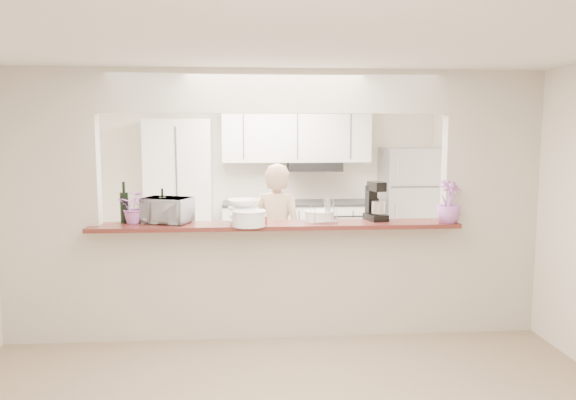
{
  "coord_description": "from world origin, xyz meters",
  "views": [
    {
      "loc": [
        -0.27,
        -5.18,
        1.94
      ],
      "look_at": [
        0.14,
        0.3,
        1.26
      ],
      "focal_mm": 35.0,
      "sensor_mm": 36.0,
      "label": 1
    }
  ],
  "objects": [
    {
      "name": "floor",
      "position": [
        0.0,
        0.0,
        0.0
      ],
      "size": [
        6.0,
        6.0,
        0.0
      ],
      "primitive_type": "plane",
      "color": "gray",
      "rests_on": "ground"
    },
    {
      "name": "tile_overlay",
      "position": [
        0.0,
        1.55,
        0.01
      ],
      "size": [
        5.0,
        2.9,
        0.01
      ],
      "primitive_type": "cube",
      "color": "silver",
      "rests_on": "floor"
    },
    {
      "name": "partition",
      "position": [
        0.0,
        0.0,
        1.48
      ],
      "size": [
        5.0,
        0.15,
        2.5
      ],
      "color": "beige",
      "rests_on": "floor"
    },
    {
      "name": "bar_counter",
      "position": [
        0.0,
        -0.0,
        0.58
      ],
      "size": [
        3.4,
        0.38,
        1.09
      ],
      "color": "beige",
      "rests_on": "floor"
    },
    {
      "name": "kitchen_cabinets",
      "position": [
        -0.19,
        2.72,
        0.97
      ],
      "size": [
        3.15,
        0.62,
        2.25
      ],
      "color": "silver",
      "rests_on": "floor"
    },
    {
      "name": "refrigerator",
      "position": [
        2.05,
        2.65,
        0.85
      ],
      "size": [
        0.75,
        0.7,
        1.7
      ],
      "primitive_type": "cube",
      "color": "#A1A1A6",
      "rests_on": "floor"
    },
    {
      "name": "flower_left",
      "position": [
        -1.3,
        0.05,
        1.24
      ],
      "size": [
        0.33,
        0.3,
        0.3
      ],
      "primitive_type": "imported",
      "rotation": [
        0.0,
        0.0,
        -0.27
      ],
      "color": "#CA6AA4",
      "rests_on": "bar_counter"
    },
    {
      "name": "wine_bottle_a",
      "position": [
        -1.05,
        0.07,
        1.22
      ],
      "size": [
        0.06,
        0.06,
        0.32
      ],
      "color": "black",
      "rests_on": "bar_counter"
    },
    {
      "name": "wine_bottle_b",
      "position": [
        -1.4,
        0.07,
        1.24
      ],
      "size": [
        0.08,
        0.08,
        0.39
      ],
      "color": "black",
      "rests_on": "bar_counter"
    },
    {
      "name": "toaster_oven",
      "position": [
        -1.01,
        0.05,
        1.21
      ],
      "size": [
        0.5,
        0.42,
        0.24
      ],
      "primitive_type": "imported",
      "rotation": [
        0.0,
        0.0,
        -0.37
      ],
      "color": "#BABABF",
      "rests_on": "bar_counter"
    },
    {
      "name": "serving_bowls",
      "position": [
        -0.3,
        0.05,
        1.19
      ],
      "size": [
        0.33,
        0.33,
        0.21
      ],
      "primitive_type": "imported",
      "rotation": [
        0.0,
        0.0,
        0.19
      ],
      "color": "white",
      "rests_on": "bar_counter"
    },
    {
      "name": "plate_stack_a",
      "position": [
        -0.25,
        -0.19,
        1.16
      ],
      "size": [
        0.31,
        0.31,
        0.14
      ],
      "color": "white",
      "rests_on": "bar_counter"
    },
    {
      "name": "plate_stack_b",
      "position": [
        0.42,
        0.03,
        1.14
      ],
      "size": [
        0.29,
        0.29,
        0.1
      ],
      "color": "white",
      "rests_on": "bar_counter"
    },
    {
      "name": "red_bowl",
      "position": [
        -0.15,
        -0.03,
        1.12
      ],
      "size": [
        0.14,
        0.14,
        0.06
      ],
      "primitive_type": "cylinder",
      "color": "maroon",
      "rests_on": "bar_counter"
    },
    {
      "name": "tan_bowl",
      "position": [
        0.4,
        -0.03,
        1.12
      ],
      "size": [
        0.15,
        0.15,
        0.07
      ],
      "primitive_type": "cylinder",
      "color": "tan",
      "rests_on": "bar_counter"
    },
    {
      "name": "utensil_caddy",
      "position": [
        0.45,
        -0.04,
        1.18
      ],
      "size": [
        0.26,
        0.18,
        0.22
      ],
      "color": "silver",
      "rests_on": "bar_counter"
    },
    {
      "name": "stand_mixer",
      "position": [
        0.96,
        0.06,
        1.26
      ],
      "size": [
        0.21,
        0.28,
        0.37
      ],
      "color": "black",
      "rests_on": "bar_counter"
    },
    {
      "name": "flower_right",
      "position": [
        1.6,
        -0.15,
        1.29
      ],
      "size": [
        0.3,
        0.3,
        0.4
      ],
      "primitive_type": "imported",
      "rotation": [
        0.0,
        0.0,
        0.4
      ],
      "color": "#AB65BC",
      "rests_on": "bar_counter"
    },
    {
      "name": "person",
      "position": [
        0.06,
        0.8,
        0.79
      ],
      "size": [
        0.68,
        0.56,
        1.59
      ],
      "primitive_type": "imported",
      "rotation": [
        0.0,
        0.0,
        2.78
      ],
      "color": "tan",
      "rests_on": "floor"
    }
  ]
}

